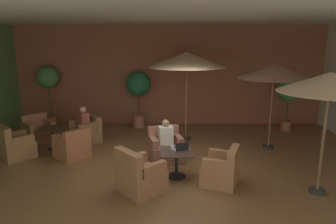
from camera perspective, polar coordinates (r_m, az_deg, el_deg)
The scene contains 22 objects.
ground_plane at distance 7.46m, azimuth -0.04°, elevation -10.91°, with size 11.34×8.80×0.02m, color brown.
wall_back_brick at distance 11.25m, azimuth 0.26°, elevation 6.79°, with size 11.34×0.08×3.61m, color #97553B.
ceiling_slab at distance 6.86m, azimuth -0.05°, elevation 18.19°, with size 11.34×8.80×0.06m, color silver.
cafe_table_front_left at distance 6.95m, azimuth 1.61°, elevation -8.51°, with size 0.76×0.76×0.62m.
armchair_front_left_north at distance 6.39m, azimuth -5.35°, elevation -11.81°, with size 1.12×1.12×0.93m.
armchair_front_left_east at distance 6.77m, azimuth 9.99°, elevation -10.70°, with size 0.92×0.94×0.84m.
armchair_front_left_south at distance 7.93m, azimuth -0.51°, elevation -6.85°, with size 0.97×0.91×0.87m.
cafe_table_front_right at distance 9.32m, azimuth -20.81°, elevation -3.57°, with size 0.74×0.74×0.62m.
armchair_front_right_north at distance 9.04m, azimuth -26.63°, elevation -5.71°, with size 1.04×1.04×0.92m.
armchair_front_right_east at distance 8.53m, azimuth -17.45°, elevation -6.11°, with size 1.04×1.04×0.81m.
armchair_front_right_south at distance 9.73m, azimuth -15.18°, elevation -3.65°, with size 1.13×1.13×0.79m.
armchair_front_right_west at distance 10.26m, azimuth -23.11°, elevation -3.36°, with size 1.07×1.07×0.83m.
patio_umbrella_tall_red at distance 9.25m, azimuth 3.50°, elevation 9.70°, with size 2.38×2.38×2.73m.
patio_umbrella_center_beige at distance 6.52m, azimuth 28.05°, elevation 4.78°, with size 1.93×1.93×2.47m.
patio_umbrella_near_wall at distance 8.93m, azimuth 19.24°, elevation 7.18°, with size 2.01×2.01×2.45m.
potted_tree_left_corner at distance 10.82m, azimuth -5.58°, elevation 4.56°, with size 0.87×0.87×2.02m.
potted_tree_mid_left at distance 11.60m, azimuth -21.52°, elevation 5.44°, with size 0.77×0.77×2.19m.
potted_tree_mid_right at distance 11.11m, azimuth 21.65°, elevation 3.23°, with size 0.77×0.77×1.80m.
patron_blue_shirt at distance 7.76m, azimuth -0.44°, elevation -4.16°, with size 0.41×0.34×0.66m.
patron_by_window at distance 9.60m, azimuth -15.53°, elevation -1.24°, with size 0.40×0.41×0.69m.
iced_drink_cup at distance 6.96m, azimuth 0.83°, elevation -6.65°, with size 0.08×0.08×0.11m, color white.
open_laptop at distance 6.92m, azimuth 2.48°, elevation -6.81°, with size 0.37×0.32×0.20m.
Camera 1 is at (0.09, -6.83, 3.01)m, focal length 32.55 mm.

